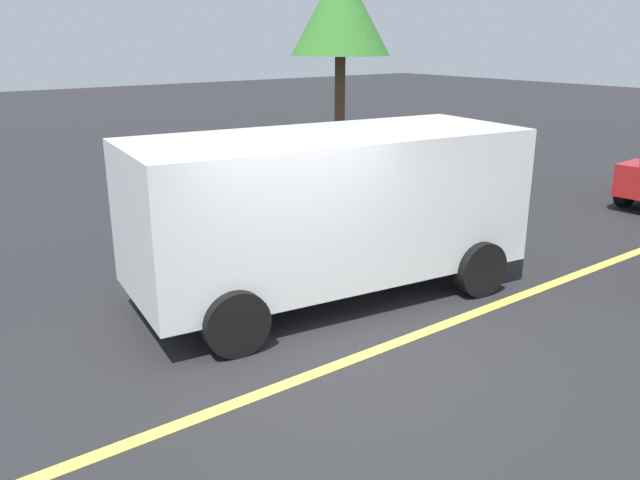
% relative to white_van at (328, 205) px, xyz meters
% --- Properties ---
extents(ground_plane, '(80.00, 80.00, 0.00)m').
position_rel_white_van_xyz_m(ground_plane, '(-1.13, -1.64, -1.27)').
color(ground_plane, '#262628').
extents(lane_marking_centre, '(28.00, 0.16, 0.01)m').
position_rel_white_van_xyz_m(lane_marking_centre, '(1.87, -1.64, -1.26)').
color(lane_marking_centre, '#E0D14C').
extents(white_van, '(5.43, 2.84, 2.20)m').
position_rel_white_van_xyz_m(white_van, '(0.00, 0.00, 0.00)').
color(white_van, white).
rests_on(white_van, ground_plane).
extents(tree_left_verge, '(2.34, 2.34, 5.01)m').
position_rel_white_van_xyz_m(tree_left_verge, '(4.98, 5.92, 2.66)').
color(tree_left_verge, '#513823').
rests_on(tree_left_verge, ground_plane).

